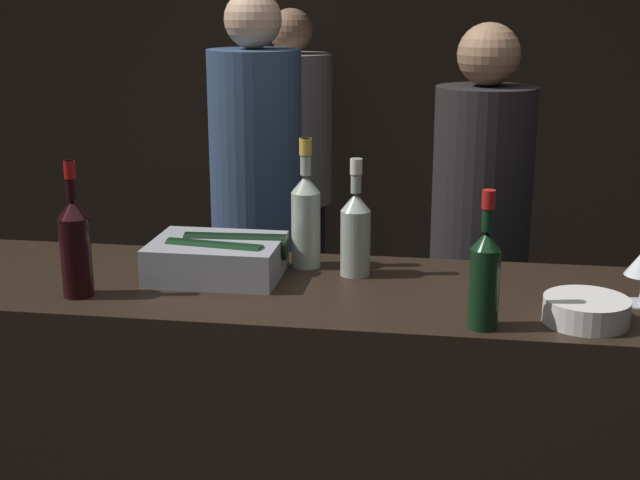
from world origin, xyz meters
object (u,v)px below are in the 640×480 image
(bowl_white, at_px, (586,310))
(red_wine_bottle_tall, at_px, (75,244))
(white_wine_bottle, at_px, (355,230))
(person_blond_tee, at_px, (257,203))
(red_wine_bottle_burgundy, at_px, (485,274))
(person_in_hoodie, at_px, (480,240))
(ice_bin_with_bottles, at_px, (219,257))
(person_grey_polo, at_px, (292,168))
(rose_wine_bottle, at_px, (306,216))

(bowl_white, height_order, red_wine_bottle_tall, red_wine_bottle_tall)
(white_wine_bottle, relative_size, person_blond_tee, 0.18)
(red_wine_bottle_burgundy, relative_size, person_blond_tee, 0.18)
(white_wine_bottle, bearing_deg, person_in_hoodie, 63.37)
(red_wine_bottle_tall, relative_size, person_in_hoodie, 0.21)
(ice_bin_with_bottles, bearing_deg, red_wine_bottle_tall, -146.18)
(white_wine_bottle, relative_size, person_in_hoodie, 0.19)
(bowl_white, relative_size, red_wine_bottle_tall, 0.57)
(bowl_white, xyz_separation_m, red_wine_bottle_burgundy, (-0.24, -0.07, 0.10))
(person_blond_tee, distance_m, person_grey_polo, 1.02)
(ice_bin_with_bottles, bearing_deg, person_blond_tee, 96.80)
(red_wine_bottle_burgundy, xyz_separation_m, person_in_hoodie, (0.01, 1.07, -0.21))
(rose_wine_bottle, relative_size, person_grey_polo, 0.22)
(white_wine_bottle, distance_m, rose_wine_bottle, 0.16)
(bowl_white, bearing_deg, person_blond_tee, 132.43)
(red_wine_bottle_burgundy, distance_m, person_grey_polo, 2.42)
(white_wine_bottle, xyz_separation_m, red_wine_bottle_tall, (-0.68, -0.29, 0.01))
(person_in_hoodie, relative_size, person_grey_polo, 0.99)
(red_wine_bottle_tall, bearing_deg, person_in_hoodie, 43.80)
(ice_bin_with_bottles, height_order, person_grey_polo, person_grey_polo)
(red_wine_bottle_burgundy, bearing_deg, red_wine_bottle_tall, 176.08)
(ice_bin_with_bottles, xyz_separation_m, person_in_hoodie, (0.72, 0.79, -0.14))
(white_wine_bottle, bearing_deg, ice_bin_with_bottles, -168.43)
(rose_wine_bottle, bearing_deg, white_wine_bottle, -21.04)
(bowl_white, distance_m, rose_wine_bottle, 0.82)
(bowl_white, distance_m, person_blond_tee, 1.58)
(bowl_white, height_order, person_in_hoodie, person_in_hoodie)
(white_wine_bottle, bearing_deg, bowl_white, -26.22)
(red_wine_bottle_tall, relative_size, person_grey_polo, 0.21)
(white_wine_bottle, height_order, red_wine_bottle_tall, red_wine_bottle_tall)
(bowl_white, height_order, red_wine_bottle_burgundy, red_wine_bottle_burgundy)
(rose_wine_bottle, height_order, person_in_hoodie, person_in_hoodie)
(rose_wine_bottle, xyz_separation_m, red_wine_bottle_burgundy, (0.49, -0.41, -0.02))
(red_wine_bottle_tall, bearing_deg, person_grey_polo, 86.09)
(rose_wine_bottle, distance_m, red_wine_bottle_tall, 0.64)
(ice_bin_with_bottles, relative_size, red_wine_bottle_tall, 1.03)
(ice_bin_with_bottles, bearing_deg, person_in_hoodie, 47.35)
(bowl_white, bearing_deg, white_wine_bottle, 153.78)
(person_grey_polo, bearing_deg, person_blond_tee, -162.20)
(ice_bin_with_bottles, relative_size, person_blond_tee, 0.20)
(white_wine_bottle, bearing_deg, red_wine_bottle_burgundy, -46.31)
(rose_wine_bottle, relative_size, person_blond_tee, 0.21)
(red_wine_bottle_burgundy, relative_size, person_grey_polo, 0.19)
(ice_bin_with_bottles, height_order, bowl_white, ice_bin_with_bottles)
(white_wine_bottle, distance_m, person_in_hoodie, 0.82)
(rose_wine_bottle, bearing_deg, red_wine_bottle_tall, -147.31)
(rose_wine_bottle, height_order, red_wine_bottle_tall, rose_wine_bottle)
(white_wine_bottle, relative_size, person_grey_polo, 0.19)
(red_wine_bottle_burgundy, relative_size, red_wine_bottle_tall, 0.93)
(person_in_hoodie, bearing_deg, rose_wine_bottle, -24.42)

